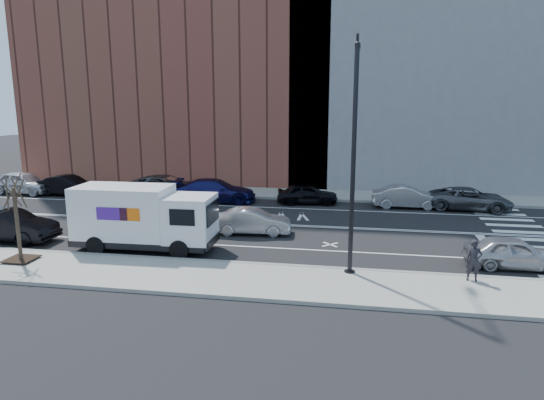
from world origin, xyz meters
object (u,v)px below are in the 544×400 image
(near_parked_front, at_px, (514,253))
(driving_sedan, at_px, (252,221))
(pedestrian, at_px, (474,260))
(fedex_van, at_px, (143,217))
(far_parked_b, at_px, (69,186))
(far_parked_a, at_px, (23,183))

(near_parked_front, bearing_deg, driving_sedan, 74.74)
(driving_sedan, xyz_separation_m, pedestrian, (9.82, -5.51, 0.29))
(fedex_van, height_order, far_parked_b, fedex_van)
(pedestrian, bearing_deg, near_parked_front, 53.22)
(far_parked_b, bearing_deg, driving_sedan, -109.12)
(fedex_van, distance_m, far_parked_a, 18.72)
(far_parked_b, height_order, driving_sedan, far_parked_b)
(far_parked_b, xyz_separation_m, pedestrian, (25.26, -13.28, 0.21))
(far_parked_a, relative_size, far_parked_b, 1.09)
(far_parked_b, distance_m, driving_sedan, 17.29)
(far_parked_a, bearing_deg, pedestrian, -109.37)
(driving_sedan, bearing_deg, near_parked_front, -110.67)
(driving_sedan, height_order, pedestrian, pedestrian)
(far_parked_a, distance_m, near_parked_front, 33.10)
(fedex_van, height_order, far_parked_a, fedex_van)
(fedex_van, distance_m, pedestrian, 14.39)
(fedex_van, bearing_deg, pedestrian, -8.96)
(driving_sedan, bearing_deg, far_parked_a, 62.54)
(driving_sedan, distance_m, pedestrian, 11.26)
(driving_sedan, distance_m, near_parked_front, 12.37)
(fedex_van, height_order, driving_sedan, fedex_van)
(far_parked_a, bearing_deg, fedex_van, -122.30)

